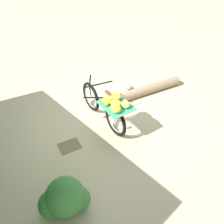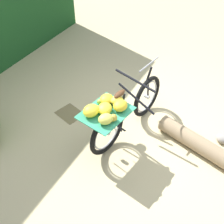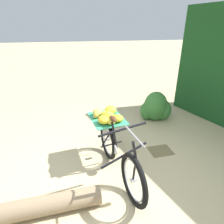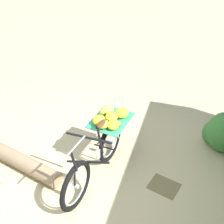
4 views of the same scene
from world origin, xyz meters
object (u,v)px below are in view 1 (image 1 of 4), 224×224
object	(u,v)px
path_stone	(129,87)
shrub_cluster	(65,199)
bicycle	(106,106)
fallen_log	(145,90)

from	to	relation	value
path_stone	shrub_cluster	bearing A→B (deg)	-136.11
bicycle	path_stone	xyz separation A→B (m)	(1.21, 1.02, -0.46)
path_stone	bicycle	bearing A→B (deg)	-140.04
bicycle	path_stone	size ratio (longest dim) A/B	8.87
shrub_cluster	path_stone	world-z (taller)	shrub_cluster
shrub_cluster	bicycle	bearing A→B (deg)	46.78
bicycle	shrub_cluster	xyz separation A→B (m)	(-1.48, -1.57, -0.19)
fallen_log	shrub_cluster	size ratio (longest dim) A/B	2.85
fallen_log	shrub_cluster	bearing A→B (deg)	-143.49
fallen_log	path_stone	distance (m)	0.48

